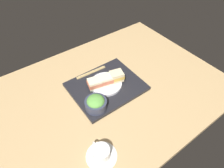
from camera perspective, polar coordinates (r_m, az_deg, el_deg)
The scene contains 9 objects.
ground_plane at distance 117.05cm, azimuth -1.20°, elevation -2.44°, with size 140.00×100.00×3.00cm, color tan.
serving_tray at distance 116.92cm, azimuth -1.70°, elevation -0.70°, with size 41.15×33.99×1.97cm, color black.
sandwich_plate at distance 116.02cm, azimuth -1.79°, elevation 0.07°, with size 19.11×19.11×1.50cm, color silver.
sandwich_near at distance 115.24cm, azimuth 1.35°, elevation 2.30°, with size 9.22×8.02×5.90cm.
sandwich_middle at distance 113.63cm, azimuth -1.83°, elevation 1.24°, with size 9.05×8.00×5.18cm.
sandwich_far at distance 112.25cm, azimuth -5.10°, elevation 0.23°, with size 9.31×8.08×4.93cm.
salad_bowl at distance 103.26cm, azimuth -4.78°, elevation -5.56°, with size 11.86×11.86×7.67cm.
chopsticks_pair at distance 124.41cm, azimuth -6.14°, elevation 3.42°, with size 20.33×2.72×0.70cm.
coffee_cup at distance 91.74cm, azimuth -3.21°, elevation -19.69°, with size 14.30×14.30×6.45cm.
Camera 1 is at (43.49, 63.77, 86.49)cm, focal length 31.13 mm.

